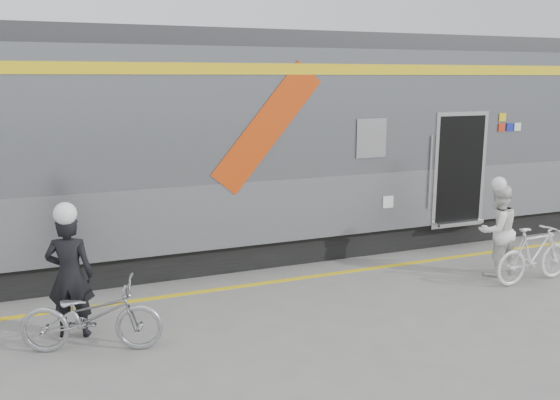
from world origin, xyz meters
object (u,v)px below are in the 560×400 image
bicycle_left (92,316)px  woman (497,230)px  man (70,276)px  bicycle_right (534,255)px

bicycle_left → woman: woman is taller
man → bicycle_left: 0.69m
bicycle_left → bicycle_right: (6.94, -0.12, 0.02)m
bicycle_left → woman: size_ratio=1.11×
woman → bicycle_right: 0.70m
man → bicycle_right: man is taller
bicycle_left → bicycle_right: 6.94m
woman → man: bearing=-3.8°
woman → bicycle_right: bearing=115.8°
man → woman: man is taller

